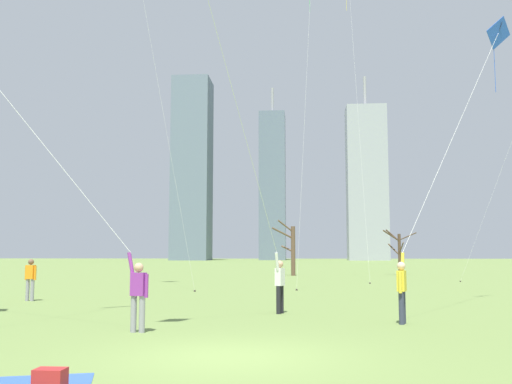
% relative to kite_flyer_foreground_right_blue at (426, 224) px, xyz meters
% --- Properties ---
extents(ground_plane, '(400.00, 400.00, 0.00)m').
position_rel_kite_flyer_foreground_right_blue_xyz_m(ground_plane, '(-4.85, -6.24, -2.68)').
color(ground_plane, olive).
extents(kite_flyer_foreground_right_blue, '(5.52, 6.52, 10.71)m').
position_rel_kite_flyer_foreground_right_blue_xyz_m(kite_flyer_foreground_right_blue, '(0.00, 0.00, 0.00)').
color(kite_flyer_foreground_right_blue, '#33384C').
rests_on(kite_flyer_foreground_right_blue, ground).
extents(kite_flyer_midfield_center_white, '(7.06, 1.35, 9.26)m').
position_rel_kite_flyer_foreground_right_blue_xyz_m(kite_flyer_midfield_center_white, '(-8.23, -3.17, -0.71)').
color(kite_flyer_midfield_center_white, gray).
rests_on(kite_flyer_midfield_center_white, ground).
extents(kite_flyer_far_back_red, '(4.05, 9.86, 16.45)m').
position_rel_kite_flyer_foreground_right_blue_xyz_m(kite_flyer_far_back_red, '(-4.77, -0.19, 0.59)').
color(kite_flyer_far_back_red, black).
rests_on(kite_flyer_far_back_red, ground).
extents(bystander_strolling_midfield, '(0.50, 0.27, 1.62)m').
position_rel_kite_flyer_foreground_right_blue_xyz_m(bystander_strolling_midfield, '(-14.12, 5.16, -1.78)').
color(bystander_strolling_midfield, gray).
rests_on(bystander_strolling_midfield, ground).
extents(distant_kite_low_near_trees_yellow, '(0.63, 7.18, 22.64)m').
position_rel_kite_flyer_foreground_right_blue_xyz_m(distant_kite_low_near_trees_yellow, '(0.24, 25.16, 17.44)').
color(distant_kite_low_near_trees_yellow, yellow).
rests_on(distant_kite_low_near_trees_yellow, ground).
extents(distant_kite_high_overhead_green, '(1.19, 4.22, 18.20)m').
position_rel_kite_flyer_foreground_right_blue_xyz_m(distant_kite_high_overhead_green, '(-2.99, 15.69, 13.17)').
color(distant_kite_high_overhead_green, green).
rests_on(distant_kite_high_overhead_green, ground).
extents(picnic_spot, '(2.13, 1.86, 0.31)m').
position_rel_kite_flyer_foreground_right_blue_xyz_m(picnic_spot, '(-7.11, -8.94, -2.59)').
color(picnic_spot, '#3359B2').
rests_on(picnic_spot, ground).
extents(bare_tree_left_of_center, '(2.93, 1.93, 3.93)m').
position_rel_kite_flyer_foreground_right_blue_xyz_m(bare_tree_left_of_center, '(4.77, 34.04, -0.55)').
color(bare_tree_left_of_center, '#4C3828').
rests_on(bare_tree_left_of_center, ground).
extents(bare_tree_leftmost, '(1.95, 1.71, 4.64)m').
position_rel_kite_flyer_foreground_right_blue_xyz_m(bare_tree_leftmost, '(-4.40, 31.78, -0.42)').
color(bare_tree_leftmost, brown).
rests_on(bare_tree_leftmost, ground).
extents(skyline_mid_tower_left, '(7.41, 9.23, 50.31)m').
position_rel_kite_flyer_foreground_right_blue_xyz_m(skyline_mid_tower_left, '(-11.94, 148.11, 18.58)').
color(skyline_mid_tower_left, slate).
rests_on(skyline_mid_tower_left, ground).
extents(skyline_short_annex, '(10.65, 7.98, 50.49)m').
position_rel_kite_flyer_foreground_right_blue_xyz_m(skyline_short_annex, '(14.04, 139.73, 18.28)').
color(skyline_short_annex, '#9EA3AD').
rests_on(skyline_short_annex, ground).
extents(skyline_squat_block, '(10.15, 10.67, 50.56)m').
position_rel_kite_flyer_foreground_right_blue_xyz_m(skyline_squat_block, '(-33.89, 139.39, 22.60)').
color(skyline_squat_block, slate).
rests_on(skyline_squat_block, ground).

